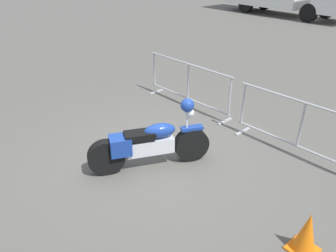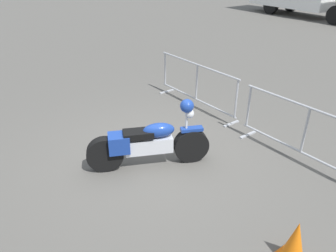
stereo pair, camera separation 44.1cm
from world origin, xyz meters
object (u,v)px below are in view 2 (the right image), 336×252
at_px(motorcycle, 149,142).
at_px(crowd_barrier_near, 197,85).
at_px(traffic_cone, 295,242).
at_px(crowd_barrier_far, 304,134).

height_order(motorcycle, crowd_barrier_near, motorcycle).
bearing_deg(traffic_cone, motorcycle, -173.02).
distance_m(crowd_barrier_near, crowd_barrier_far, 2.90).
xyz_separation_m(crowd_barrier_far, traffic_cone, (1.25, -1.91, -0.27)).
xyz_separation_m(crowd_barrier_near, crowd_barrier_far, (2.90, 0.00, 0.00)).
height_order(crowd_barrier_near, traffic_cone, crowd_barrier_near).
relative_size(motorcycle, traffic_cone, 3.39).
bearing_deg(traffic_cone, crowd_barrier_far, 123.18).
xyz_separation_m(crowd_barrier_near, traffic_cone, (4.15, -1.91, -0.27)).
xyz_separation_m(motorcycle, crowd_barrier_near, (-1.45, 2.24, 0.10)).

